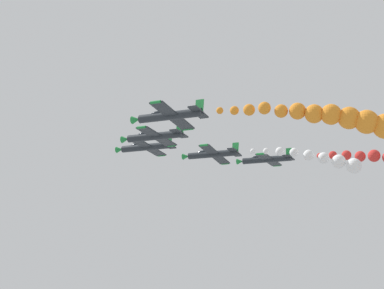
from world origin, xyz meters
The scene contains 7 objects.
airplane_lead centered at (0.30, 8.66, 61.63)m, with size 9.53×10.35×2.63m.
airplane_left_inner centered at (-7.79, 2.50, 61.38)m, with size 9.54×10.35×2.57m.
airplane_right_inner centered at (9.02, 0.59, 61.20)m, with size 9.45×10.35×2.93m.
smoke_trail_right_inner centered at (10.61, -18.77, 59.06)m, with size 3.98×17.50×4.83m.
airplane_left_outer centered at (-17.01, -4.92, 61.70)m, with size 9.48×10.35×2.84m.
smoke_trail_left_outer centered at (-13.44, -30.60, 58.43)m, with size 7.95×26.96×7.34m.
airplane_right_outer centered at (17.70, -6.14, 61.12)m, with size 9.56×10.35×2.41m.
Camera 1 is at (-83.56, -40.33, 43.44)m, focal length 56.32 mm.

